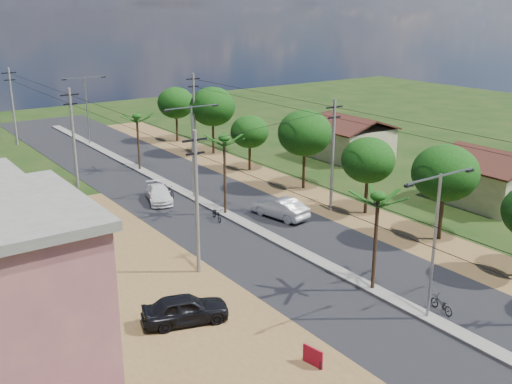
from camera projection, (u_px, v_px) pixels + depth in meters
ground at (427, 319)px, 31.69m from camera, size 160.00×160.00×0.00m
road at (262, 234)px, 43.39m from camera, size 12.00×110.00×0.04m
median at (239, 221)px, 45.71m from camera, size 1.00×90.00×0.18m
dirt_lot_west at (99, 340)px, 29.71m from camera, size 18.00×46.00×0.04m
dirt_shoulder_east at (348, 211)px, 48.05m from camera, size 5.00×90.00×0.03m
house_east_near at (493, 174)px, 49.73m from camera, size 7.60×7.50×4.60m
house_east_far at (350, 136)px, 64.33m from camera, size 7.60×7.50×4.60m
tree_east_c at (445, 173)px, 41.00m from camera, size 4.60×4.60×6.83m
tree_east_d at (368, 160)px, 46.46m from camera, size 4.20×4.20×6.13m
tree_east_e at (305, 133)px, 52.59m from camera, size 4.80×4.80×7.14m
tree_east_f at (250, 132)px, 58.98m from camera, size 3.80×3.80×5.52m
tree_east_g at (213, 107)px, 65.14m from camera, size 5.00×5.00×7.38m
tree_east_h at (176, 103)px, 71.41m from camera, size 4.40×4.40×6.52m
palm_median_near at (378, 201)px, 33.14m from camera, size 2.00×2.00×6.15m
palm_median_mid at (224, 142)px, 45.53m from camera, size 2.00×2.00×6.55m
palm_median_far at (137, 119)px, 58.21m from camera, size 2.00×2.00×5.85m
streetlight_near at (435, 235)px, 30.25m from camera, size 5.10×0.18×8.00m
streetlight_mid at (192, 144)px, 49.76m from camera, size 5.10×0.18×8.00m
streetlight_far at (87, 105)px, 69.28m from camera, size 5.10×0.18×8.00m
utility_pole_w_b at (197, 200)px, 35.79m from camera, size 1.60×0.24×9.00m
utility_pole_w_c at (73, 136)px, 52.96m from camera, size 1.60×0.24×9.00m
utility_pole_w_d at (13, 105)px, 69.36m from camera, size 1.60×0.24×9.00m
utility_pole_e_b at (333, 153)px, 46.86m from camera, size 1.60×0.24×9.00m
utility_pole_e_c at (194, 113)px, 64.03m from camera, size 1.60×0.24×9.00m
car_silver_mid at (280, 208)px, 46.39m from camera, size 2.53×5.03×1.58m
car_white_far at (159, 194)px, 50.26m from camera, size 3.18×4.91×1.32m
car_parked_dark at (185, 309)px, 31.11m from camera, size 4.85×3.05×1.54m
moto_rider_east at (441, 305)px, 32.26m from camera, size 0.88×1.74×0.87m
moto_rider_west_a at (217, 214)px, 45.96m from camera, size 1.07×2.01×1.00m
moto_rider_west_b at (167, 192)px, 51.21m from camera, size 0.80×1.96×1.14m
roadside_sign at (313, 357)px, 27.47m from camera, size 0.28×1.12×0.94m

